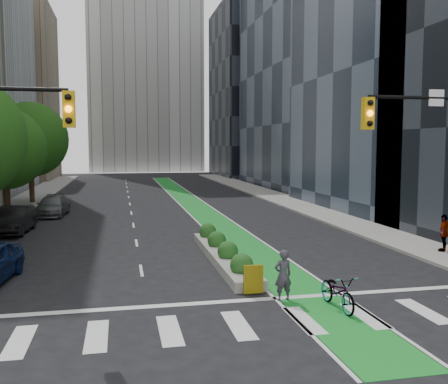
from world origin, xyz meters
name	(u,v)px	position (x,y,z in m)	size (l,w,h in m)	color
ground	(231,314)	(0.00, 0.00, 0.00)	(160.00, 160.00, 0.00)	black
sidewalk_left	(5,214)	(-11.80, 25.00, 0.07)	(3.60, 90.00, 0.15)	gray
sidewalk_right	(302,206)	(11.80, 25.00, 0.07)	(3.60, 90.00, 0.15)	gray
bike_lane_paint	(191,203)	(3.00, 30.00, 0.01)	(2.20, 70.00, 0.01)	#198929
building_tan_far	(4,93)	(-20.00, 66.00, 13.00)	(14.00, 16.00, 26.00)	tan
building_glass_far	(317,17)	(21.00, 45.00, 21.00)	(14.00, 24.00, 42.00)	#19212D
building_dark_end	(259,93)	(20.00, 68.00, 14.00)	(14.00, 18.00, 28.00)	black
tree_midfar	(5,149)	(-11.00, 22.00, 4.95)	(5.60, 5.60, 7.76)	black
tree_far	(30,140)	(-11.00, 32.00, 5.69)	(6.60, 6.60, 9.00)	black
median_planter	(223,253)	(1.20, 7.04, 0.37)	(1.20, 10.26, 1.10)	gray
bicycle	(338,291)	(3.45, -0.20, 0.57)	(0.76, 2.17, 1.14)	gray
cyclist	(283,275)	(2.00, 0.95, 0.87)	(0.63, 0.42, 1.74)	#39333E
parked_car_left_mid	(14,220)	(-9.50, 16.55, 0.80)	(1.69, 4.84, 1.60)	black
parked_car_left_far	(52,206)	(-8.26, 23.78, 0.72)	(2.02, 4.97, 1.44)	#545759
pedestrian_far	(444,233)	(11.82, 6.20, 1.04)	(1.04, 0.43, 1.78)	gray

